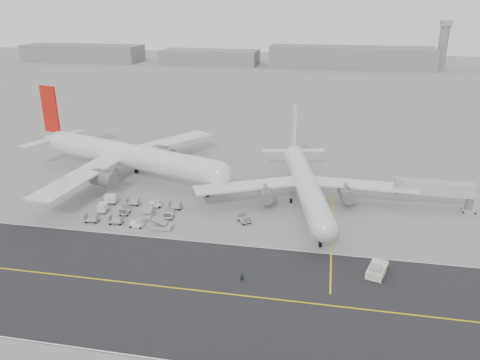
% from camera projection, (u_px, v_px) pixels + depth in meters
% --- Properties ---
extents(ground, '(700.00, 700.00, 0.00)m').
position_uv_depth(ground, '(178.00, 234.00, 93.02)').
color(ground, gray).
rests_on(ground, ground).
extents(taxiway, '(220.00, 59.00, 0.03)m').
position_uv_depth(taxiway, '(173.00, 288.00, 75.65)').
color(taxiway, '#272729').
rests_on(taxiway, ground).
extents(horizon_buildings, '(520.00, 28.00, 28.00)m').
position_uv_depth(horizon_buildings, '(335.00, 67.00, 326.03)').
color(horizon_buildings, gray).
rests_on(horizon_buildings, ground).
extents(control_tower, '(7.00, 7.00, 31.25)m').
position_uv_depth(control_tower, '(443.00, 44.00, 312.43)').
color(control_tower, gray).
rests_on(control_tower, ground).
extents(airliner_a, '(60.67, 59.54, 21.76)m').
position_uv_depth(airliner_a, '(126.00, 155.00, 120.42)').
color(airliner_a, white).
rests_on(airliner_a, ground).
extents(airliner_b, '(49.80, 50.86, 17.76)m').
position_uv_depth(airliner_b, '(305.00, 182.00, 105.50)').
color(airliner_b, white).
rests_on(airliner_b, ground).
extents(pushback_tug, '(4.21, 7.47, 2.11)m').
position_uv_depth(pushback_tug, '(377.00, 270.00, 79.08)').
color(pushback_tug, beige).
rests_on(pushback_tug, ground).
extents(jet_bridge, '(17.55, 3.81, 6.61)m').
position_uv_depth(jet_bridge, '(435.00, 189.00, 102.85)').
color(jet_bridge, gray).
rests_on(jet_bridge, ground).
extents(gse_cluster, '(24.69, 19.19, 2.16)m').
position_uv_depth(gse_cluster, '(136.00, 215.00, 101.28)').
color(gse_cluster, '#A1A1A6').
rests_on(gse_cluster, ground).
extents(stray_dolly, '(3.11, 3.33, 1.75)m').
position_uv_depth(stray_dolly, '(244.00, 222.00, 97.92)').
color(stray_dolly, silver).
rests_on(stray_dolly, ground).
extents(ground_crew_a, '(0.68, 0.58, 1.59)m').
position_uv_depth(ground_crew_a, '(242.00, 277.00, 77.17)').
color(ground_crew_a, black).
rests_on(ground_crew_a, ground).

